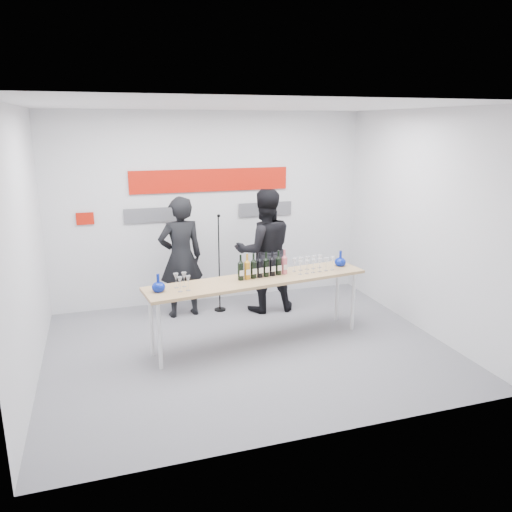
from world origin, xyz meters
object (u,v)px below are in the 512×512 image
at_px(presenter_left, 181,257).
at_px(tasting_table, 258,283).
at_px(mic_stand, 220,282).
at_px(presenter_right, 264,251).

bearing_deg(presenter_left, tasting_table, 115.32).
relative_size(presenter_left, mic_stand, 1.19).
relative_size(presenter_left, presenter_right, 0.96).
distance_m(presenter_right, mic_stand, 0.84).
bearing_deg(tasting_table, presenter_right, 59.92).
distance_m(tasting_table, presenter_right, 1.21).
xyz_separation_m(tasting_table, presenter_right, (0.46, 1.11, 0.13)).
bearing_deg(presenter_right, presenter_left, -3.01).
bearing_deg(presenter_left, presenter_right, 166.32).
height_order(tasting_table, presenter_left, presenter_left).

